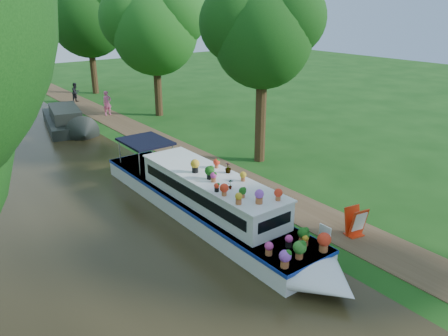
% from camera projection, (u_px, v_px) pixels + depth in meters
% --- Properties ---
extents(ground, '(100.00, 100.00, 0.00)m').
position_uv_depth(ground, '(240.00, 197.00, 18.88)').
color(ground, '#123E0F').
rests_on(ground, ground).
extents(canal_water, '(10.00, 100.00, 0.02)m').
position_uv_depth(canal_water, '(109.00, 239.00, 15.48)').
color(canal_water, black).
rests_on(canal_water, ground).
extents(towpath, '(2.20, 100.00, 0.03)m').
position_uv_depth(towpath, '(260.00, 190.00, 19.55)').
color(towpath, '#493622').
rests_on(towpath, ground).
extents(plant_boat, '(2.29, 13.52, 2.27)m').
position_uv_depth(plant_boat, '(211.00, 200.00, 16.54)').
color(plant_boat, white).
rests_on(plant_boat, canal_water).
extents(tree_near_overhang, '(5.52, 5.28, 8.99)m').
position_uv_depth(tree_near_overhang, '(262.00, 31.00, 20.96)').
color(tree_near_overhang, black).
rests_on(tree_near_overhang, ground).
extents(tree_near_mid, '(6.90, 6.60, 9.40)m').
position_uv_depth(tree_near_mid, '(154.00, 25.00, 30.35)').
color(tree_near_mid, black).
rests_on(tree_near_mid, ground).
extents(tree_near_far, '(7.59, 7.26, 10.30)m').
position_uv_depth(tree_near_far, '(87.00, 13.00, 38.03)').
color(tree_near_far, black).
rests_on(tree_near_far, ground).
extents(second_boat, '(3.37, 7.76, 1.44)m').
position_uv_depth(second_boat, '(66.00, 120.00, 28.87)').
color(second_boat, black).
rests_on(second_boat, canal_water).
extents(sandwich_board, '(0.70, 0.64, 1.06)m').
position_uv_depth(sandwich_board, '(356.00, 223.00, 15.57)').
color(sandwich_board, red).
rests_on(sandwich_board, towpath).
extents(pedestrian_pink, '(0.65, 0.43, 1.79)m').
position_uv_depth(pedestrian_pink, '(107.00, 103.00, 32.20)').
color(pedestrian_pink, '#D0559C').
rests_on(pedestrian_pink, towpath).
extents(pedestrian_dark, '(0.98, 0.91, 1.61)m').
position_uv_depth(pedestrian_dark, '(76.00, 92.00, 36.54)').
color(pedestrian_dark, black).
rests_on(pedestrian_dark, towpath).
extents(verge_plant, '(0.36, 0.32, 0.38)m').
position_uv_depth(verge_plant, '(196.00, 170.00, 21.40)').
color(verge_plant, '#20601C').
rests_on(verge_plant, ground).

